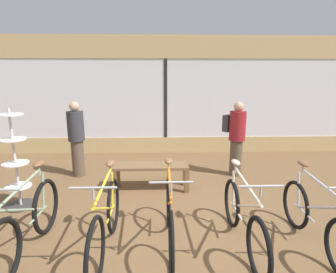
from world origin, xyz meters
name	(u,v)px	position (x,y,z in m)	size (l,w,h in m)	color
ground_plane	(172,229)	(0.00, 0.00, 0.00)	(24.00, 24.00, 0.00)	brown
shop_back_wall	(166,95)	(0.00, 3.95, 1.64)	(12.00, 0.08, 3.20)	tan
bicycle_far_left	(28,224)	(-1.72, -0.50, 0.40)	(0.46, 1.77, 1.05)	black
bicycle_left	(106,222)	(-0.80, -0.49, 0.41)	(0.46, 1.75, 1.05)	black
bicycle_center	(170,215)	(-0.04, -0.34, 0.40)	(0.46, 1.69, 1.03)	black
bicycle_right	(243,219)	(0.86, -0.41, 0.38)	(0.46, 1.71, 1.02)	black
bicycle_far_right	(316,220)	(1.74, -0.48, 0.37)	(0.46, 1.69, 1.02)	black
accessory_rack	(16,168)	(-2.47, 0.75, 0.67)	(0.48, 0.48, 1.63)	#333333
display_bench	(151,169)	(-0.33, 1.38, 0.40)	(1.40, 0.44, 0.49)	brown
customer_near_rack	(236,136)	(1.47, 2.10, 0.86)	(0.54, 0.55, 1.60)	brown
customer_by_window	(77,138)	(-1.93, 2.16, 0.84)	(0.35, 0.35, 1.61)	brown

